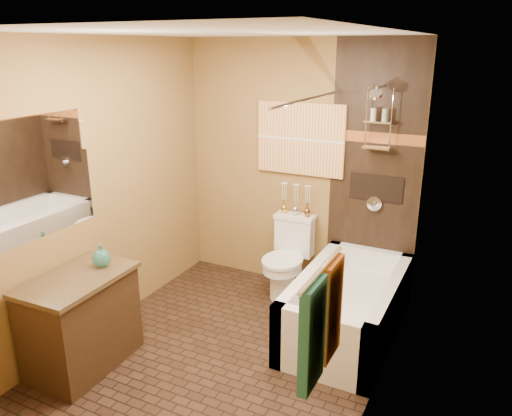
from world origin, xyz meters
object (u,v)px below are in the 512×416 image
Objects in this scene: sunset_painting at (300,139)px; vanity at (81,321)px; bathtub at (347,311)px; toilet at (287,257)px.

sunset_painting reaches higher than vanity.
bathtub is 0.91m from toilet.
bathtub is at bearing -32.77° from toilet.
toilet is (0.00, -0.26, -1.15)m from sunset_painting.
vanity is at bearing -141.86° from bathtub.
vanity is at bearing -114.73° from sunset_painting.
sunset_painting is at bearing 63.55° from vanity.
bathtub is 1.70× the size of vanity.
vanity reaches higher than bathtub.
bathtub is at bearing 36.41° from vanity.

